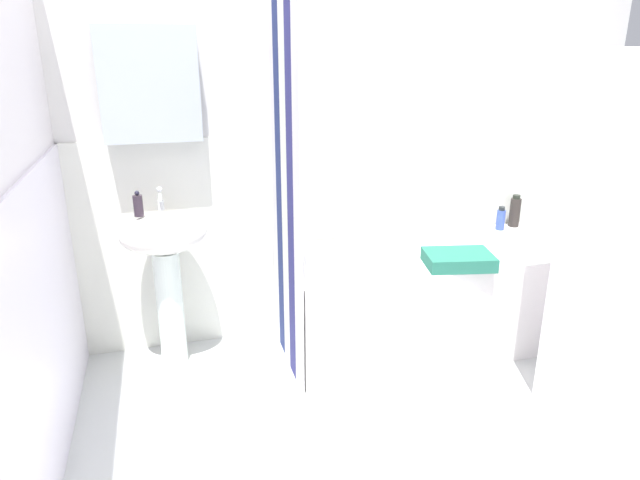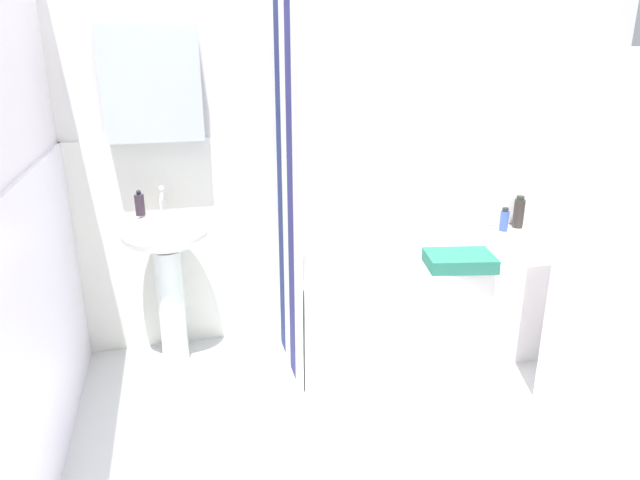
% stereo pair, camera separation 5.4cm
% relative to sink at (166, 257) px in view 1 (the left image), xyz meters
% --- Properties ---
extents(ground_plane, '(4.80, 5.60, 0.04)m').
position_rel_sink_xyz_m(ground_plane, '(1.06, -1.03, -0.64)').
color(ground_plane, silver).
extents(wall_back_tiled, '(3.60, 0.18, 2.40)m').
position_rel_sink_xyz_m(wall_back_tiled, '(1.00, 0.23, 0.52)').
color(wall_back_tiled, silver).
rests_on(wall_back_tiled, ground_plane).
extents(wall_left_tiled, '(0.07, 1.81, 2.40)m').
position_rel_sink_xyz_m(wall_left_tiled, '(-0.51, -0.69, 0.49)').
color(wall_left_tiled, silver).
rests_on(wall_left_tiled, ground_plane).
extents(sink, '(0.44, 0.34, 0.85)m').
position_rel_sink_xyz_m(sink, '(0.00, 0.00, 0.00)').
color(sink, white).
rests_on(sink, ground_plane).
extents(faucet, '(0.03, 0.12, 0.12)m').
position_rel_sink_xyz_m(faucet, '(0.00, 0.08, 0.29)').
color(faucet, silver).
rests_on(faucet, sink).
extents(soap_dispenser, '(0.05, 0.05, 0.13)m').
position_rel_sink_xyz_m(soap_dispenser, '(-0.11, 0.01, 0.28)').
color(soap_dispenser, '#312531').
rests_on(soap_dispenser, sink).
extents(bathtub, '(1.63, 0.69, 0.57)m').
position_rel_sink_xyz_m(bathtub, '(1.44, -0.15, -0.34)').
color(bathtub, white).
rests_on(bathtub, ground_plane).
extents(shower_curtain, '(0.01, 0.69, 2.00)m').
position_rel_sink_xyz_m(shower_curtain, '(0.61, -0.15, 0.38)').
color(shower_curtain, white).
rests_on(shower_curtain, ground_plane).
extents(body_wash_bottle, '(0.07, 0.07, 0.20)m').
position_rel_sink_xyz_m(body_wash_bottle, '(2.15, 0.13, 0.04)').
color(body_wash_bottle, '#2F2926').
rests_on(body_wash_bottle, bathtub).
extents(shampoo_bottle, '(0.05, 0.05, 0.15)m').
position_rel_sink_xyz_m(shampoo_bottle, '(2.03, 0.09, 0.01)').
color(shampoo_bottle, '#364EA3').
rests_on(shampoo_bottle, bathtub).
extents(towel_folded, '(0.39, 0.31, 0.07)m').
position_rel_sink_xyz_m(towel_folded, '(1.48, -0.39, -0.02)').
color(towel_folded, '#256C57').
rests_on(towel_folded, bathtub).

